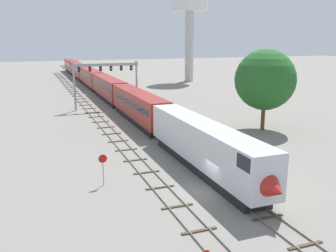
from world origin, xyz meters
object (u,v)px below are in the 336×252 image
signal_gantry (106,74)px  water_tower (190,8)px  trackside_tree_left (265,80)px  stop_sign (103,165)px  passenger_train (98,82)px

signal_gantry → water_tower: (32.77, 36.79, 15.12)m
water_tower → trackside_tree_left: bearing=-104.1°
water_tower → stop_sign: 86.00m
passenger_train → water_tower: (30.52, 15.02, 18.93)m
stop_sign → trackside_tree_left: 28.63m
signal_gantry → stop_sign: signal_gantry is taller
water_tower → trackside_tree_left: water_tower is taller
signal_gantry → trackside_tree_left: 29.73m
passenger_train → stop_sign: passenger_train is taller
passenger_train → trackside_tree_left: bearing=-71.6°
water_tower → signal_gantry: bearing=-131.7°
trackside_tree_left → passenger_train: bearing=108.4°
signal_gantry → water_tower: size_ratio=0.45×
stop_sign → trackside_tree_left: bearing=26.2°
signal_gantry → water_tower: bearing=48.3°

